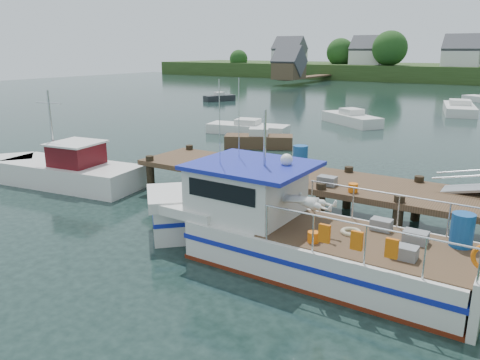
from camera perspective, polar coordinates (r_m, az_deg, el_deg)
The scene contains 8 objects.
ground_plane at distance 17.79m, azimuth 5.33°, elevation -3.40°, with size 160.00×160.00×0.00m, color #172A26.
lobster_boat at distance 13.22m, azimuth 5.55°, elevation -6.07°, with size 10.56×3.19×5.03m.
work_boat at distance 22.01m, azimuth -20.76°, elevation 1.14°, with size 7.88×3.29×4.12m.
moored_rowboat at distance 28.58m, azimuth 2.30°, elevation 4.86°, with size 4.27×3.07×1.19m.
moored_a at distance 33.35m, azimuth 0.96°, elevation 6.34°, with size 5.95×2.97×1.05m.
moored_b at distance 38.53m, azimuth 13.40°, elevation 7.30°, with size 5.76×4.90×1.26m.
moored_d at distance 48.65m, azimuth 25.16°, elevation 7.92°, with size 3.99×7.83×1.27m.
moored_e at distance 55.10m, azimuth -2.53°, elevation 10.00°, with size 2.71×3.83×1.01m.
Camera 1 is at (7.59, -15.01, 5.79)m, focal length 35.00 mm.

